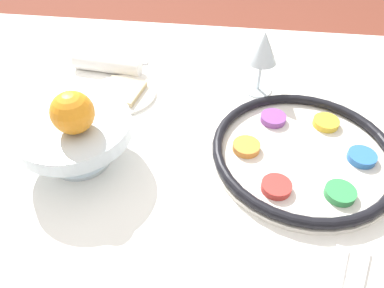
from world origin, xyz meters
name	(u,v)px	position (x,y,z in m)	size (l,w,h in m)	color
dining_table	(163,238)	(0.00, 0.00, 0.38)	(1.47, 1.06, 0.77)	white
seder_plate	(303,152)	(-0.31, 0.02, 0.78)	(0.36, 0.36, 0.03)	silver
wine_glass	(263,50)	(-0.22, -0.21, 0.87)	(0.07, 0.07, 0.15)	silver
fruit_stand	(74,130)	(0.13, 0.08, 0.84)	(0.22, 0.22, 0.10)	silver
orange_fruit	(72,113)	(0.11, 0.10, 0.90)	(0.08, 0.08, 0.08)	orange
bread_plate	(122,93)	(0.10, -0.14, 0.77)	(0.16, 0.16, 0.02)	silver
napkin_roll	(107,64)	(0.17, -0.24, 0.79)	(0.18, 0.06, 0.04)	white
spoon	(121,63)	(0.15, -0.28, 0.77)	(0.15, 0.04, 0.01)	silver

